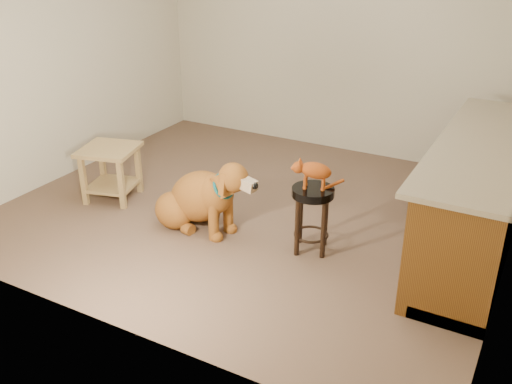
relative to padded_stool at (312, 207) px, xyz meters
The scene contains 8 objects.
floor 0.96m from the padded_stool, 151.71° to the left, with size 4.50×4.00×0.01m, color brown.
room_shell 1.54m from the padded_stool, 151.71° to the left, with size 4.54×4.04×2.62m.
cabinet_run 1.38m from the padded_stool, 31.26° to the left, with size 0.70×2.56×0.94m.
padded_stool is the anchor object (origin of this frame).
wood_stool 2.00m from the padded_stool, 57.51° to the left, with size 0.44×0.44×0.72m.
side_table 2.15m from the padded_stool, behind, with size 0.64×0.64×0.54m.
golden_retriever 1.04m from the padded_stool, behind, with size 1.20×0.65×0.77m.
tabby_kitten 0.31m from the padded_stool, 167.89° to the right, with size 0.40×0.26×0.27m.
Camera 1 is at (2.37, -4.30, 2.49)m, focal length 40.00 mm.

